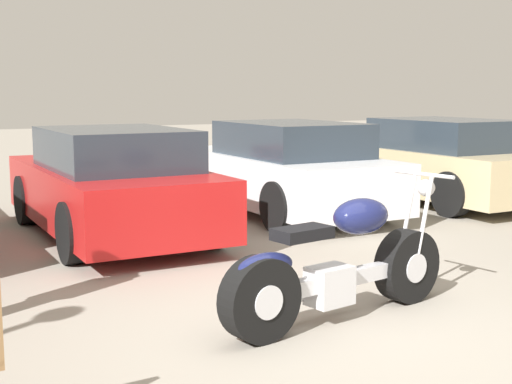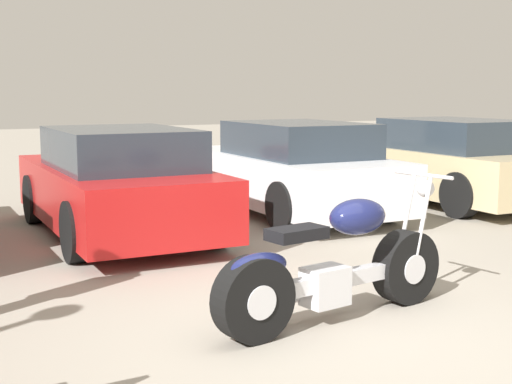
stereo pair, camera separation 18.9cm
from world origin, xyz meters
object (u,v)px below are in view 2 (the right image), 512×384
(parked_car_red, at_px, (117,184))
(parked_car_champagne, at_px, (446,163))
(parked_car_white, at_px, (292,170))
(motorcycle, at_px, (334,268))

(parked_car_red, height_order, parked_car_champagne, same)
(parked_car_red, height_order, parked_car_white, same)
(parked_car_red, bearing_deg, parked_car_white, 8.75)
(motorcycle, distance_m, parked_car_champagne, 6.41)
(parked_car_champagne, bearing_deg, motorcycle, -138.86)
(parked_car_red, xyz_separation_m, parked_car_white, (2.71, 0.42, 0.00))
(parked_car_red, distance_m, parked_car_champagne, 5.41)
(motorcycle, height_order, parked_car_red, parked_car_red)
(parked_car_red, bearing_deg, motorcycle, -81.69)
(motorcycle, relative_size, parked_car_red, 0.54)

